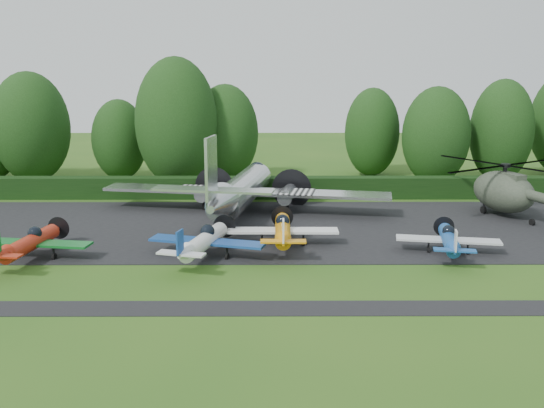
{
  "coord_description": "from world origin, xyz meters",
  "views": [
    {
      "loc": [
        -0.14,
        -34.97,
        12.01
      ],
      "look_at": [
        0.02,
        7.27,
        2.5
      ],
      "focal_mm": 40.0,
      "sensor_mm": 36.0,
      "label": 1
    }
  ],
  "objects_px": {
    "light_plane_red": "(30,243)",
    "light_plane_white": "(204,241)",
    "transport_plane": "(242,190)",
    "helicopter": "(504,188)",
    "light_plane_blue": "(449,239)",
    "light_plane_orange": "(283,230)"
  },
  "relations": [
    {
      "from": "light_plane_red",
      "to": "light_plane_white",
      "type": "xyz_separation_m",
      "value": [
        11.02,
        0.18,
        0.05
      ]
    },
    {
      "from": "light_plane_red",
      "to": "light_plane_white",
      "type": "bearing_deg",
      "value": -7.27
    },
    {
      "from": "transport_plane",
      "to": "light_plane_red",
      "type": "relative_size",
      "value": 3.16
    },
    {
      "from": "transport_plane",
      "to": "light_plane_white",
      "type": "xyz_separation_m",
      "value": [
        -1.89,
        -11.65,
        -0.96
      ]
    },
    {
      "from": "light_plane_red",
      "to": "helicopter",
      "type": "bearing_deg",
      "value": 10.73
    },
    {
      "from": "light_plane_red",
      "to": "light_plane_blue",
      "type": "height_order",
      "value": "light_plane_red"
    },
    {
      "from": "transport_plane",
      "to": "light_plane_red",
      "type": "bearing_deg",
      "value": -147.57
    },
    {
      "from": "light_plane_blue",
      "to": "helicopter",
      "type": "relative_size",
      "value": 0.45
    },
    {
      "from": "light_plane_red",
      "to": "light_plane_blue",
      "type": "distance_m",
      "value": 26.95
    },
    {
      "from": "transport_plane",
      "to": "helicopter",
      "type": "distance_m",
      "value": 21.64
    },
    {
      "from": "light_plane_white",
      "to": "light_plane_blue",
      "type": "xyz_separation_m",
      "value": [
        15.91,
        0.83,
        -0.15
      ]
    },
    {
      "from": "light_plane_red",
      "to": "helicopter",
      "type": "xyz_separation_m",
      "value": [
        34.54,
        11.86,
        1.15
      ]
    },
    {
      "from": "light_plane_white",
      "to": "light_plane_blue",
      "type": "distance_m",
      "value": 15.94
    },
    {
      "from": "light_plane_orange",
      "to": "light_plane_blue",
      "type": "relative_size",
      "value": 1.14
    },
    {
      "from": "light_plane_red",
      "to": "light_plane_blue",
      "type": "bearing_deg",
      "value": -6.07
    },
    {
      "from": "light_plane_white",
      "to": "transport_plane",
      "type": "bearing_deg",
      "value": 65.41
    },
    {
      "from": "transport_plane",
      "to": "helicopter",
      "type": "xyz_separation_m",
      "value": [
        21.64,
        0.02,
        0.15
      ]
    },
    {
      "from": "light_plane_blue",
      "to": "transport_plane",
      "type": "bearing_deg",
      "value": 132.06
    },
    {
      "from": "light_plane_orange",
      "to": "light_plane_red",
      "type": "bearing_deg",
      "value": -170.7
    },
    {
      "from": "light_plane_white",
      "to": "light_plane_blue",
      "type": "bearing_deg",
      "value": -12.41
    },
    {
      "from": "transport_plane",
      "to": "helicopter",
      "type": "height_order",
      "value": "transport_plane"
    },
    {
      "from": "light_plane_red",
      "to": "light_plane_blue",
      "type": "xyz_separation_m",
      "value": [
        26.93,
        1.01,
        -0.1
      ]
    }
  ]
}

